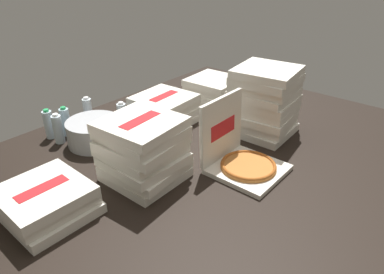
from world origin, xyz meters
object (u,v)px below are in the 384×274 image
(pizza_stack_right_far, at_px, (165,109))
(pizza_stack_left_mid, at_px, (214,90))
(open_pizza_box, at_px, (240,156))
(water_bottle_1, at_px, (58,129))
(pizza_stack_right_near, at_px, (265,101))
(ice_bucket, at_px, (95,132))
(water_bottle_0, at_px, (88,111))
(pizza_stack_left_near, at_px, (143,150))
(water_bottle_5, at_px, (119,141))
(water_bottle_6, at_px, (122,116))
(water_bottle_3, at_px, (66,122))
(water_bottle_2, at_px, (49,124))
(pizza_stack_center_far, at_px, (46,201))
(water_bottle_4, at_px, (141,127))

(pizza_stack_right_far, bearing_deg, pizza_stack_left_mid, -5.69)
(open_pizza_box, distance_m, water_bottle_1, 1.20)
(pizza_stack_right_near, xyz_separation_m, ice_bucket, (-0.86, 0.76, -0.15))
(open_pizza_box, height_order, pizza_stack_right_far, open_pizza_box)
(water_bottle_0, bearing_deg, pizza_stack_left_near, -104.90)
(pizza_stack_right_near, bearing_deg, water_bottle_0, 124.26)
(water_bottle_0, bearing_deg, pizza_stack_right_near, -55.74)
(ice_bucket, bearing_deg, water_bottle_5, -88.82)
(open_pizza_box, relative_size, water_bottle_5, 1.97)
(ice_bucket, xyz_separation_m, water_bottle_6, (0.25, 0.02, 0.02))
(water_bottle_1, bearing_deg, pizza_stack_right_far, -24.40)
(pizza_stack_right_near, distance_m, water_bottle_3, 1.36)
(pizza_stack_right_far, height_order, water_bottle_2, pizza_stack_right_far)
(water_bottle_6, bearing_deg, pizza_stack_right_near, -52.11)
(pizza_stack_right_near, relative_size, ice_bucket, 1.31)
(pizza_stack_center_far, relative_size, ice_bucket, 1.16)
(pizza_stack_right_near, distance_m, water_bottle_4, 0.85)
(open_pizza_box, bearing_deg, water_bottle_2, 112.96)
(pizza_stack_left_mid, height_order, water_bottle_6, water_bottle_6)
(pizza_stack_left_mid, xyz_separation_m, pizza_stack_left_near, (-1.14, -0.37, 0.08))
(pizza_stack_left_mid, bearing_deg, water_bottle_2, 158.82)
(pizza_stack_center_far, relative_size, water_bottle_6, 1.98)
(pizza_stack_left_near, distance_m, water_bottle_6, 0.66)
(pizza_stack_left_mid, bearing_deg, ice_bucket, 170.69)
(ice_bucket, height_order, water_bottle_6, water_bottle_6)
(water_bottle_2, bearing_deg, water_bottle_0, -3.76)
(water_bottle_3, relative_size, water_bottle_5, 1.00)
(pizza_stack_right_near, distance_m, water_bottle_5, 1.00)
(pizza_stack_center_far, xyz_separation_m, water_bottle_4, (0.81, 0.20, 0.02))
(pizza_stack_center_far, bearing_deg, water_bottle_4, 14.25)
(water_bottle_6, bearing_deg, pizza_stack_left_mid, -13.30)
(water_bottle_4, bearing_deg, pizza_stack_right_far, 15.67)
(open_pizza_box, xyz_separation_m, water_bottle_4, (-0.14, 0.69, 0.01))
(pizza_stack_right_far, bearing_deg, water_bottle_1, 155.60)
(ice_bucket, bearing_deg, water_bottle_4, -43.44)
(pizza_stack_center_far, distance_m, water_bottle_2, 0.83)
(water_bottle_2, height_order, water_bottle_6, same)
(pizza_stack_center_far, distance_m, water_bottle_1, 0.74)
(pizza_stack_left_near, distance_m, ice_bucket, 0.56)
(ice_bucket, bearing_deg, pizza_stack_left_mid, -9.31)
(pizza_stack_center_far, relative_size, water_bottle_2, 1.98)
(pizza_stack_right_near, distance_m, pizza_stack_left_mid, 0.64)
(pizza_stack_right_far, height_order, water_bottle_6, pizza_stack_right_far)
(pizza_stack_left_near, xyz_separation_m, ice_bucket, (0.07, 0.55, -0.10))
(pizza_stack_left_mid, distance_m, water_bottle_1, 1.27)
(water_bottle_6, bearing_deg, pizza_stack_center_far, -152.57)
(pizza_stack_left_mid, distance_m, water_bottle_4, 0.85)
(water_bottle_4, bearing_deg, water_bottle_1, 132.93)
(pizza_stack_left_mid, distance_m, pizza_stack_right_far, 0.54)
(open_pizza_box, bearing_deg, water_bottle_1, 114.96)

